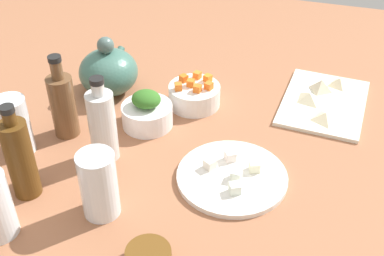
{
  "coord_description": "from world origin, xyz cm",
  "views": [
    {
      "loc": [
        -86.77,
        -26.64,
        75.49
      ],
      "look_at": [
        0.0,
        0.0,
        8.0
      ],
      "focal_mm": 46.46,
      "sensor_mm": 36.0,
      "label": 1
    }
  ],
  "objects_px": {
    "bowl_greens": "(147,115)",
    "teapot": "(109,71)",
    "cutting_board": "(324,103)",
    "bottle_0": "(103,125)",
    "drinking_glass_2": "(99,185)",
    "bottle_1": "(20,158)",
    "plate_tofu": "(232,177)",
    "bottle_2": "(63,104)",
    "drinking_glass_1": "(14,126)",
    "bowl_carrots": "(194,95)"
  },
  "relations": [
    {
      "from": "bowl_greens",
      "to": "teapot",
      "type": "bearing_deg",
      "value": 53.21
    },
    {
      "from": "cutting_board",
      "to": "bottle_0",
      "type": "relative_size",
      "value": 1.37
    },
    {
      "from": "bottle_0",
      "to": "drinking_glass_2",
      "type": "relative_size",
      "value": 1.44
    },
    {
      "from": "bottle_1",
      "to": "plate_tofu",
      "type": "bearing_deg",
      "value": -67.6
    },
    {
      "from": "bottle_0",
      "to": "bottle_2",
      "type": "distance_m",
      "value": 0.14
    },
    {
      "from": "cutting_board",
      "to": "plate_tofu",
      "type": "distance_m",
      "value": 0.39
    },
    {
      "from": "plate_tofu",
      "to": "bottle_1",
      "type": "bearing_deg",
      "value": 112.4
    },
    {
      "from": "bottle_2",
      "to": "bottle_0",
      "type": "bearing_deg",
      "value": -112.75
    },
    {
      "from": "teapot",
      "to": "bottle_0",
      "type": "bearing_deg",
      "value": -157.41
    },
    {
      "from": "cutting_board",
      "to": "drinking_glass_2",
      "type": "relative_size",
      "value": 1.97
    },
    {
      "from": "drinking_glass_1",
      "to": "bottle_0",
      "type": "bearing_deg",
      "value": -78.76
    },
    {
      "from": "teapot",
      "to": "drinking_glass_2",
      "type": "bearing_deg",
      "value": -157.5
    },
    {
      "from": "bowl_greens",
      "to": "bottle_0",
      "type": "bearing_deg",
      "value": 162.0
    },
    {
      "from": "cutting_board",
      "to": "bottle_2",
      "type": "relative_size",
      "value": 1.35
    },
    {
      "from": "teapot",
      "to": "drinking_glass_1",
      "type": "relative_size",
      "value": 1.25
    },
    {
      "from": "cutting_board",
      "to": "teapot",
      "type": "relative_size",
      "value": 1.62
    },
    {
      "from": "bowl_greens",
      "to": "bottle_2",
      "type": "distance_m",
      "value": 0.2
    },
    {
      "from": "bowl_carrots",
      "to": "drinking_glass_1",
      "type": "height_order",
      "value": "drinking_glass_1"
    },
    {
      "from": "bottle_1",
      "to": "cutting_board",
      "type": "bearing_deg",
      "value": -47.36
    },
    {
      "from": "bottle_2",
      "to": "drinking_glass_1",
      "type": "xyz_separation_m",
      "value": [
        -0.09,
        0.07,
        -0.01
      ]
    },
    {
      "from": "bottle_0",
      "to": "drinking_glass_2",
      "type": "distance_m",
      "value": 0.17
    },
    {
      "from": "plate_tofu",
      "to": "cutting_board",
      "type": "bearing_deg",
      "value": -24.88
    },
    {
      "from": "plate_tofu",
      "to": "teapot",
      "type": "xyz_separation_m",
      "value": [
        0.25,
        0.4,
        0.06
      ]
    },
    {
      "from": "cutting_board",
      "to": "bowl_carrots",
      "type": "height_order",
      "value": "bowl_carrots"
    },
    {
      "from": "bottle_1",
      "to": "drinking_glass_2",
      "type": "height_order",
      "value": "bottle_1"
    },
    {
      "from": "plate_tofu",
      "to": "drinking_glass_2",
      "type": "bearing_deg",
      "value": 126.69
    },
    {
      "from": "bowl_carrots",
      "to": "bottle_0",
      "type": "relative_size",
      "value": 0.65
    },
    {
      "from": "bottle_1",
      "to": "drinking_glass_2",
      "type": "distance_m",
      "value": 0.17
    },
    {
      "from": "teapot",
      "to": "bowl_greens",
      "type": "bearing_deg",
      "value": -126.79
    },
    {
      "from": "bottle_1",
      "to": "drinking_glass_1",
      "type": "height_order",
      "value": "bottle_1"
    },
    {
      "from": "teapot",
      "to": "cutting_board",
      "type": "bearing_deg",
      "value": -79.39
    },
    {
      "from": "cutting_board",
      "to": "bowl_greens",
      "type": "relative_size",
      "value": 2.27
    },
    {
      "from": "bowl_carrots",
      "to": "bottle_0",
      "type": "distance_m",
      "value": 0.3
    },
    {
      "from": "bottle_0",
      "to": "bottle_1",
      "type": "height_order",
      "value": "bottle_1"
    },
    {
      "from": "plate_tofu",
      "to": "bottle_0",
      "type": "height_order",
      "value": "bottle_0"
    },
    {
      "from": "bowl_greens",
      "to": "bowl_carrots",
      "type": "relative_size",
      "value": 0.93
    },
    {
      "from": "bowl_carrots",
      "to": "bottle_2",
      "type": "relative_size",
      "value": 0.64
    },
    {
      "from": "teapot",
      "to": "bottle_2",
      "type": "height_order",
      "value": "bottle_2"
    },
    {
      "from": "bottle_1",
      "to": "bowl_greens",
      "type": "bearing_deg",
      "value": -27.02
    },
    {
      "from": "plate_tofu",
      "to": "drinking_glass_1",
      "type": "bearing_deg",
      "value": 95.58
    },
    {
      "from": "cutting_board",
      "to": "plate_tofu",
      "type": "xyz_separation_m",
      "value": [
        -0.35,
        0.16,
        0.0
      ]
    },
    {
      "from": "cutting_board",
      "to": "bottle_1",
      "type": "distance_m",
      "value": 0.76
    },
    {
      "from": "bottle_0",
      "to": "drinking_glass_1",
      "type": "height_order",
      "value": "bottle_0"
    },
    {
      "from": "cutting_board",
      "to": "teapot",
      "type": "bearing_deg",
      "value": 100.61
    },
    {
      "from": "teapot",
      "to": "bottle_0",
      "type": "height_order",
      "value": "bottle_0"
    },
    {
      "from": "bottle_0",
      "to": "drinking_glass_1",
      "type": "xyz_separation_m",
      "value": [
        -0.04,
        0.2,
        -0.02
      ]
    },
    {
      "from": "teapot",
      "to": "bottle_2",
      "type": "bearing_deg",
      "value": 174.23
    },
    {
      "from": "teapot",
      "to": "drinking_glass_2",
      "type": "relative_size",
      "value": 1.22
    },
    {
      "from": "cutting_board",
      "to": "drinking_glass_2",
      "type": "bearing_deg",
      "value": 143.22
    },
    {
      "from": "drinking_glass_1",
      "to": "bowl_greens",
      "type": "bearing_deg",
      "value": -53.53
    }
  ]
}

